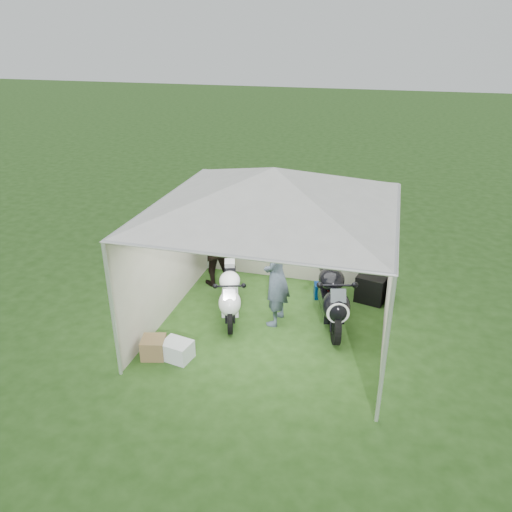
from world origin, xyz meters
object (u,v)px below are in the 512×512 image
object	(u,v)px
person_dark_jacket	(215,247)
person_blue_jacket	(277,276)
motorcycle_black	(332,295)
paddock_stand	(324,291)
canopy_tent	(274,192)
equipment_box	(371,288)
motorcycle_white	(230,294)
crate_0	(177,350)
crate_1	(154,347)

from	to	relation	value
person_dark_jacket	person_blue_jacket	bearing A→B (deg)	125.87
person_dark_jacket	person_blue_jacket	distance (m)	2.00
motorcycle_black	paddock_stand	world-z (taller)	motorcycle_black
person_blue_jacket	canopy_tent	bearing A→B (deg)	-10.40
canopy_tent	person_dark_jacket	world-z (taller)	canopy_tent
person_dark_jacket	equipment_box	xyz separation A→B (m)	(3.27, 0.09, -0.58)
person_dark_jacket	equipment_box	world-z (taller)	person_dark_jacket
motorcycle_white	motorcycle_black	xyz separation A→B (m)	(1.87, 0.28, 0.10)
crate_0	motorcycle_black	bearing A→B (deg)	37.36
motorcycle_black	crate_0	xyz separation A→B (m)	(-2.32, -1.77, -0.43)
crate_0	crate_1	bearing A→B (deg)	-174.02
person_blue_jacket	motorcycle_white	bearing A→B (deg)	-81.32
canopy_tent	motorcycle_white	world-z (taller)	canopy_tent
canopy_tent	paddock_stand	world-z (taller)	canopy_tent
person_dark_jacket	crate_1	distance (m)	2.87
paddock_stand	equipment_box	bearing A→B (deg)	6.84
motorcycle_white	crate_1	bearing A→B (deg)	-136.93
person_dark_jacket	crate_0	distance (m)	2.84
motorcycle_white	motorcycle_black	size ratio (longest dim) A/B	0.83
canopy_tent	crate_0	distance (m)	3.08
paddock_stand	person_dark_jacket	world-z (taller)	person_dark_jacket
canopy_tent	person_blue_jacket	world-z (taller)	canopy_tent
motorcycle_white	equipment_box	world-z (taller)	motorcycle_white
person_blue_jacket	equipment_box	size ratio (longest dim) A/B	3.48
paddock_stand	crate_0	bearing A→B (deg)	-127.28
paddock_stand	crate_1	bearing A→B (deg)	-131.88
canopy_tent	motorcycle_white	distance (m)	2.24
person_dark_jacket	equipment_box	size ratio (longest dim) A/B	3.08
motorcycle_black	person_dark_jacket	distance (m)	2.79
person_blue_jacket	paddock_stand	bearing A→B (deg)	151.75
person_blue_jacket	crate_0	xyz separation A→B (m)	(-1.32, -1.55, -0.81)
motorcycle_white	motorcycle_black	bearing A→B (deg)	-9.15
canopy_tent	person_dark_jacket	distance (m)	2.68
motorcycle_black	person_blue_jacket	xyz separation A→B (m)	(-0.99, -0.22, 0.37)
motorcycle_white	equipment_box	bearing A→B (deg)	10.09
motorcycle_black	crate_1	distance (m)	3.30
motorcycle_black	equipment_box	bearing A→B (deg)	42.91
person_dark_jacket	person_blue_jacket	size ratio (longest dim) A/B	0.89
paddock_stand	equipment_box	distance (m)	0.93
person_blue_jacket	equipment_box	xyz separation A→B (m)	(1.66, 1.27, -0.69)
motorcycle_black	canopy_tent	bearing A→B (deg)	-175.68
canopy_tent	crate_1	size ratio (longest dim) A/B	14.76
motorcycle_black	crate_1	world-z (taller)	motorcycle_black
motorcycle_white	equipment_box	size ratio (longest dim) A/B	3.16
person_blue_jacket	crate_0	bearing A→B (deg)	-36.09
motorcycle_black	crate_0	bearing A→B (deg)	-157.39
canopy_tent	paddock_stand	xyz separation A→B (m)	(0.78, 1.30, -2.42)
person_blue_jacket	equipment_box	world-z (taller)	person_blue_jacket
paddock_stand	motorcycle_black	bearing A→B (deg)	-75.25
motorcycle_white	equipment_box	distance (m)	2.88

